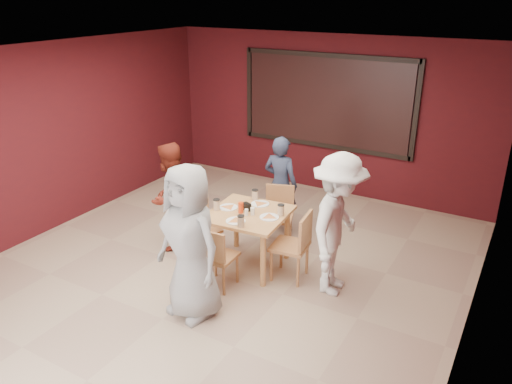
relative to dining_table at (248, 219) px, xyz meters
The scene contains 11 objects.
floor 0.83m from the dining_table, 119.00° to the right, with size 7.00×7.00×0.00m, color tan.
window_blinds 3.20m from the dining_table, 94.28° to the left, with size 3.00×0.02×1.50m, color black.
dining_table is the anchor object (origin of this frame).
chair_front 0.73m from the dining_table, 94.40° to the right, with size 0.42×0.42×0.84m.
chair_back 0.82m from the dining_table, 87.51° to the left, with size 0.53×0.53×0.86m.
chair_left 0.76m from the dining_table, behind, with size 0.50×0.50×0.79m.
chair_right 0.71m from the dining_table, ahead, with size 0.49×0.49×0.92m.
diner_front 1.26m from the dining_table, 90.24° to the right, with size 0.89×0.58×1.81m, color gray.
diner_back 1.19m from the dining_table, 96.56° to the left, with size 0.55×0.36×1.50m, color #2A324A.
diner_left 1.23m from the dining_table, behind, with size 0.75×0.59×1.55m, color maroon.
diner_right 1.25m from the dining_table, ahead, with size 1.15×0.66×1.78m, color white.
Camera 1 is at (3.28, -4.66, 3.49)m, focal length 35.00 mm.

